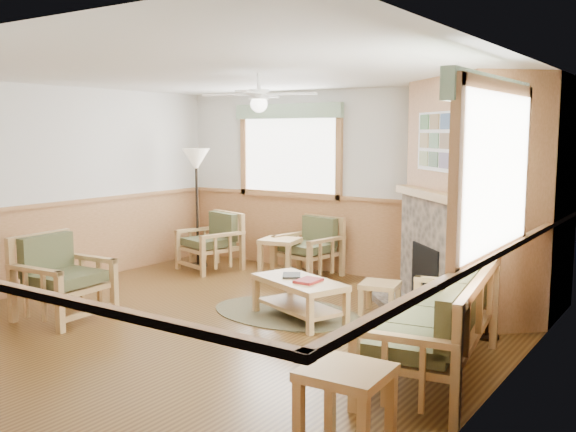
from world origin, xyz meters
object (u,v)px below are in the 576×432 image
Objects in this scene: armchair_back_right at (308,247)px; floor_lamp_left at (197,208)px; sofa at (433,324)px; footstool at (380,298)px; floor_lamp_right at (490,261)px; end_table_sofa at (346,412)px; coffee_table at (299,299)px; armchair_left at (63,278)px; end_table_chairs at (280,258)px; armchair_back_left at (210,242)px.

armchair_back_right is 1.91m from floor_lamp_left.
floor_lamp_left reaches higher than sofa.
footstool is 0.26× the size of floor_lamp_right.
footstool is at bearing -149.17° from sofa.
floor_lamp_left is (-4.81, 3.93, 0.62)m from end_table_sofa.
sofa is 1.34m from floor_lamp_right.
coffee_table is 3.34m from floor_lamp_left.
armchair_left is at bearing -97.70° from armchair_back_right.
end_table_sofa is 0.37× the size of floor_lamp_right.
armchair_left reaches higher than end_table_sofa.
end_table_chairs is 3.48m from floor_lamp_right.
floor_lamp_right reaches higher than armchair_back_left.
armchair_back_right is 3.34m from floor_lamp_right.
sofa is 2.31× the size of armchair_back_left.
floor_lamp_right is at bearing -13.73° from armchair_back_right.
armchair_back_right is at bearing 52.03° from end_table_chairs.
coffee_table is 0.71× the size of floor_lamp_right.
floor_lamp_left is (-2.89, 1.52, 0.70)m from coffee_table.
floor_lamp_left reaches higher than footstool.
end_table_sofa reaches higher than footstool.
armchair_left reaches higher than armchair_back_right.
end_table_chairs reaches higher than coffee_table.
armchair_back_left is 1.55m from armchair_back_right.
floor_lamp_left is (-0.69, 2.98, 0.45)m from armchair_left.
end_table_sofa is at bearing -106.54° from armchair_left.
footstool is (-1.22, 1.47, -0.28)m from sofa.
footstool is (2.85, 2.16, -0.29)m from armchair_left.
end_table_chairs is at bearing -19.39° from armchair_left.
sofa reaches higher than end_table_chairs.
end_table_chairs is at bearing 22.07° from armchair_back_left.
armchair_left is at bearing -125.16° from coffee_table.
footstool is (1.73, -1.20, -0.24)m from armchair_back_right.
footstool is at bearing -23.92° from armchair_back_right.
coffee_table reaches higher than footstool.
footstool is 0.23× the size of floor_lamp_left.
floor_lamp_right is (3.29, -1.03, 0.51)m from end_table_chairs.
armchair_left reaches higher than footstool.
armchair_left is 0.83× the size of coffee_table.
floor_lamp_left reaches higher than armchair_back_left.
end_table_chairs is (-0.27, -0.34, -0.14)m from armchair_back_right.
armchair_left reaches higher than armchair_back_left.
armchair_back_right is 0.46× the size of floor_lamp_left.
end_table_chairs is 2.17m from footstool.
coffee_table is 2.06m from end_table_chairs.
end_table_chairs is 0.36× the size of floor_lamp_right.
footstool is at bearing 68.34° from coffee_table.
sofa is 1.25× the size of floor_lamp_right.
coffee_table is at bearing -49.22° from end_table_chairs.
end_table_chairs is at bearing -117.24° from armchair_back_right.
sofa is at bearing -1.14° from coffee_table.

